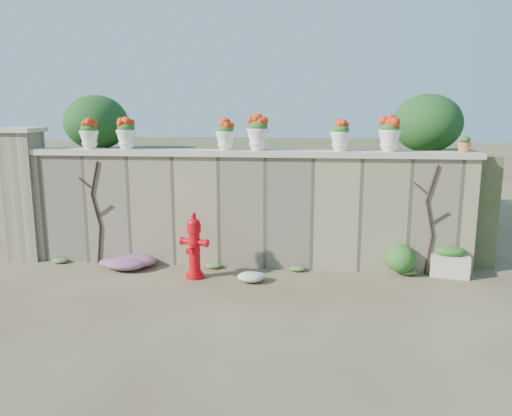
# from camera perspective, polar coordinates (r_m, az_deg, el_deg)

# --- Properties ---
(ground) EXTENTS (80.00, 80.00, 0.00)m
(ground) POSITION_cam_1_polar(r_m,az_deg,el_deg) (7.58, -3.29, -10.52)
(ground) COLOR #4E3E27
(ground) RESTS_ON ground
(stone_wall) EXTENTS (8.00, 0.40, 2.00)m
(stone_wall) POSITION_cam_1_polar(r_m,az_deg,el_deg) (9.01, -1.47, -0.38)
(stone_wall) COLOR gray
(stone_wall) RESTS_ON ground
(wall_cap) EXTENTS (8.10, 0.52, 0.10)m
(wall_cap) POSITION_cam_1_polar(r_m,az_deg,el_deg) (8.86, -1.50, 6.29)
(wall_cap) COLOR beige
(wall_cap) RESTS_ON stone_wall
(gate_pillar) EXTENTS (0.72, 0.72, 2.48)m
(gate_pillar) POSITION_cam_1_polar(r_m,az_deg,el_deg) (10.36, -24.86, 1.54)
(gate_pillar) COLOR gray
(gate_pillar) RESTS_ON ground
(raised_fill) EXTENTS (9.00, 6.00, 2.00)m
(raised_fill) POSITION_cam_1_polar(r_m,az_deg,el_deg) (12.14, 0.56, 2.59)
(raised_fill) COLOR #384C23
(raised_fill) RESTS_ON ground
(back_shrub_left) EXTENTS (1.30, 1.30, 1.10)m
(back_shrub_left) POSITION_cam_1_polar(r_m,az_deg,el_deg) (10.88, -17.79, 9.29)
(back_shrub_left) COLOR #143814
(back_shrub_left) RESTS_ON raised_fill
(back_shrub_right) EXTENTS (1.30, 1.30, 1.10)m
(back_shrub_right) POSITION_cam_1_polar(r_m,az_deg,el_deg) (10.19, 19.02, 9.14)
(back_shrub_right) COLOR #143814
(back_shrub_right) RESTS_ON raised_fill
(vine_left) EXTENTS (0.60, 0.04, 1.91)m
(vine_left) POSITION_cam_1_polar(r_m,az_deg,el_deg) (9.53, -17.78, -0.33)
(vine_left) COLOR black
(vine_left) RESTS_ON ground
(vine_right) EXTENTS (0.60, 0.04, 1.91)m
(vine_right) POSITION_cam_1_polar(r_m,az_deg,el_deg) (8.95, 19.27, -1.14)
(vine_right) COLOR black
(vine_right) RESTS_ON ground
(fire_hydrant) EXTENTS (0.49, 0.35, 1.12)m
(fire_hydrant) POSITION_cam_1_polar(r_m,az_deg,el_deg) (8.45, -7.07, -4.27)
(fire_hydrant) COLOR red
(fire_hydrant) RESTS_ON ground
(planter_box) EXTENTS (0.70, 0.50, 0.53)m
(planter_box) POSITION_cam_1_polar(r_m,az_deg,el_deg) (9.19, 21.29, -5.78)
(planter_box) COLOR beige
(planter_box) RESTS_ON ground
(green_shrub) EXTENTS (0.69, 0.62, 0.65)m
(green_shrub) POSITION_cam_1_polar(r_m,az_deg,el_deg) (8.94, 16.04, -5.36)
(green_shrub) COLOR #1E5119
(green_shrub) RESTS_ON ground
(magenta_clump) EXTENTS (1.03, 0.69, 0.28)m
(magenta_clump) POSITION_cam_1_polar(r_m,az_deg,el_deg) (9.29, -14.93, -5.90)
(magenta_clump) COLOR #BB25A3
(magenta_clump) RESTS_ON ground
(white_flowers) EXTENTS (0.57, 0.46, 0.21)m
(white_flowers) POSITION_cam_1_polar(r_m,az_deg,el_deg) (8.27, -0.23, -7.87)
(white_flowers) COLOR white
(white_flowers) RESTS_ON ground
(urn_pot_0) EXTENTS (0.34, 0.34, 0.53)m
(urn_pot_0) POSITION_cam_1_polar(r_m,az_deg,el_deg) (9.63, -18.54, 7.98)
(urn_pot_0) COLOR white
(urn_pot_0) RESTS_ON wall_cap
(urn_pot_1) EXTENTS (0.36, 0.36, 0.56)m
(urn_pot_1) POSITION_cam_1_polar(r_m,az_deg,el_deg) (9.36, -14.60, 8.21)
(urn_pot_1) COLOR white
(urn_pot_1) RESTS_ON wall_cap
(urn_pot_2) EXTENTS (0.34, 0.34, 0.53)m
(urn_pot_2) POSITION_cam_1_polar(r_m,az_deg,el_deg) (8.89, -3.52, 8.32)
(urn_pot_2) COLOR white
(urn_pot_2) RESTS_ON wall_cap
(urn_pot_3) EXTENTS (0.39, 0.39, 0.61)m
(urn_pot_3) POSITION_cam_1_polar(r_m,az_deg,el_deg) (8.81, 0.23, 8.57)
(urn_pot_3) COLOR white
(urn_pot_3) RESTS_ON wall_cap
(urn_pot_4) EXTENTS (0.34, 0.34, 0.53)m
(urn_pot_4) POSITION_cam_1_polar(r_m,az_deg,el_deg) (8.77, 9.61, 8.15)
(urn_pot_4) COLOR white
(urn_pot_4) RESTS_ON wall_cap
(urn_pot_5) EXTENTS (0.38, 0.38, 0.59)m
(urn_pot_5) POSITION_cam_1_polar(r_m,az_deg,el_deg) (8.86, 15.02, 8.15)
(urn_pot_5) COLOR white
(urn_pot_5) RESTS_ON wall_cap
(terracotta_pot) EXTENTS (0.22, 0.22, 0.27)m
(terracotta_pot) POSITION_cam_1_polar(r_m,az_deg,el_deg) (9.13, 22.72, 6.68)
(terracotta_pot) COLOR #BF6C3A
(terracotta_pot) RESTS_ON wall_cap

